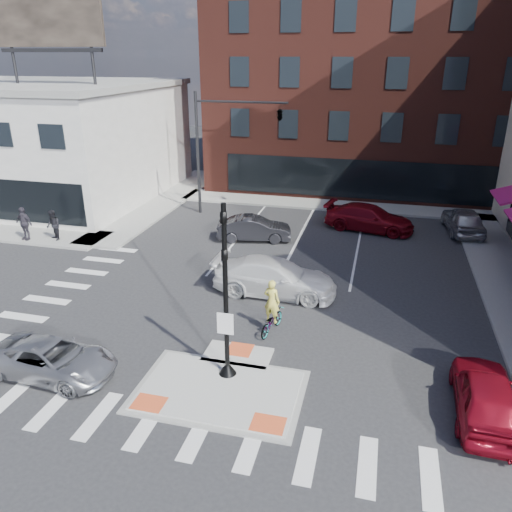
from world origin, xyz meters
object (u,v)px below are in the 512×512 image
(red_sedan, at_px, (486,395))
(pedestrian_a, at_px, (53,225))
(silver_suv, at_px, (52,359))
(pedestrian_b, at_px, (24,223))
(bg_car_red, at_px, (369,218))
(bg_car_silver, at_px, (463,220))
(white_pickup, at_px, (275,277))
(bg_car_dark, at_px, (254,229))
(cyclist, at_px, (272,315))

(red_sedan, xyz_separation_m, pedestrian_a, (-21.66, 9.91, 0.30))
(silver_suv, height_order, pedestrian_b, pedestrian_b)
(pedestrian_a, bearing_deg, bg_car_red, 56.00)
(red_sedan, distance_m, bg_car_silver, 17.67)
(bg_car_silver, bearing_deg, white_pickup, 43.83)
(red_sedan, relative_size, pedestrian_a, 2.44)
(silver_suv, height_order, white_pickup, white_pickup)
(bg_car_dark, xyz_separation_m, bg_car_red, (6.43, 3.51, 0.08))
(bg_car_silver, height_order, pedestrian_a, pedestrian_a)
(silver_suv, bearing_deg, red_sedan, -81.03)
(white_pickup, relative_size, pedestrian_b, 2.86)
(bg_car_red, distance_m, pedestrian_b, 20.47)
(bg_car_dark, distance_m, pedestrian_a, 11.56)
(bg_car_red, bearing_deg, pedestrian_b, 121.45)
(bg_car_dark, relative_size, bg_car_red, 0.79)
(red_sedan, xyz_separation_m, bg_car_red, (-4.14, 16.66, 0.05))
(red_sedan, height_order, bg_car_red, bg_car_red)
(red_sedan, height_order, cyclist, cyclist)
(bg_car_red, bearing_deg, silver_suv, 162.95)
(pedestrian_b, bearing_deg, pedestrian_a, 20.81)
(white_pickup, xyz_separation_m, cyclist, (0.61, -3.37, -0.06))
(silver_suv, height_order, cyclist, cyclist)
(bg_car_red, height_order, cyclist, cyclist)
(white_pickup, bearing_deg, bg_car_silver, -39.40)
(pedestrian_b, bearing_deg, cyclist, -12.31)
(red_sedan, distance_m, pedestrian_b, 25.22)
(silver_suv, distance_m, bg_car_silver, 24.40)
(white_pickup, relative_size, cyclist, 2.49)
(red_sedan, bearing_deg, bg_car_red, -74.24)
(red_sedan, relative_size, bg_car_dark, 1.01)
(bg_car_silver, relative_size, pedestrian_b, 2.39)
(white_pickup, distance_m, pedestrian_b, 15.74)
(bg_car_red, bearing_deg, bg_car_dark, 129.81)
(silver_suv, height_order, pedestrian_a, pedestrian_a)
(bg_car_red, bearing_deg, red_sedan, -154.89)
(bg_car_silver, height_order, pedestrian_b, pedestrian_b)
(pedestrian_a, bearing_deg, silver_suv, -20.46)
(bg_car_dark, relative_size, pedestrian_a, 2.42)
(bg_car_dark, relative_size, cyclist, 1.91)
(white_pickup, height_order, bg_car_dark, white_pickup)
(pedestrian_a, xyz_separation_m, pedestrian_b, (-1.68, -0.34, 0.09))
(red_sedan, distance_m, cyclist, 7.95)
(bg_car_silver, relative_size, pedestrian_a, 2.63)
(pedestrian_b, bearing_deg, silver_suv, -39.85)
(bg_car_silver, bearing_deg, bg_car_red, 3.66)
(red_sedan, bearing_deg, bg_car_silver, -92.84)
(white_pickup, distance_m, bg_car_dark, 7.11)
(silver_suv, xyz_separation_m, bg_car_red, (9.70, 18.08, 0.17))
(pedestrian_a, bearing_deg, cyclist, 9.92)
(cyclist, distance_m, pedestrian_a, 15.87)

